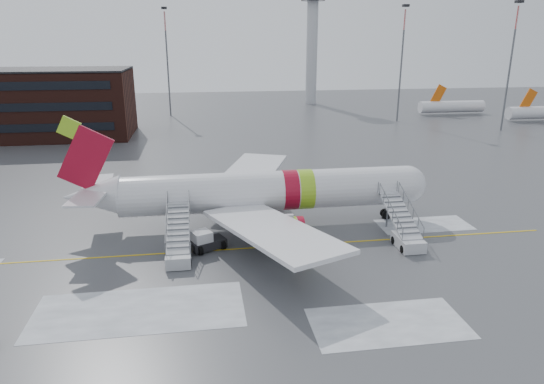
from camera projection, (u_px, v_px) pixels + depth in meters
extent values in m
plane|color=#494C4F|center=(221.00, 245.00, 42.94)|extent=(260.00, 260.00, 0.00)
cylinder|color=silver|center=(269.00, 191.00, 46.65)|extent=(28.00, 3.80, 3.80)
sphere|color=silver|center=(407.00, 184.00, 48.66)|extent=(3.80, 3.80, 3.80)
cube|color=black|center=(417.00, 179.00, 48.65)|extent=(1.09, 1.60, 0.97)
cone|color=silver|center=(91.00, 196.00, 44.23)|extent=(5.20, 3.72, 3.72)
cube|color=maroon|center=(86.00, 158.00, 43.14)|extent=(5.27, 0.30, 6.09)
cube|color=#8EC61F|center=(69.00, 128.00, 42.14)|extent=(2.16, 0.26, 2.16)
cube|color=silver|center=(98.00, 181.00, 46.51)|extent=(3.07, 4.85, 0.18)
cube|color=silver|center=(87.00, 198.00, 41.61)|extent=(3.07, 4.85, 0.18)
cube|color=silver|center=(249.00, 174.00, 54.70)|extent=(10.72, 15.97, 1.13)
cube|color=silver|center=(272.00, 230.00, 38.68)|extent=(10.72, 15.97, 1.13)
cylinder|color=silver|center=(267.00, 193.00, 52.22)|extent=(3.40, 2.10, 2.10)
cylinder|color=silver|center=(283.00, 229.00, 42.42)|extent=(3.40, 2.10, 2.10)
cylinder|color=#595B60|center=(386.00, 210.00, 49.16)|extent=(0.20, 0.20, 1.80)
cylinder|color=black|center=(385.00, 214.00, 49.29)|extent=(0.90, 0.56, 0.90)
cylinder|color=black|center=(261.00, 212.00, 49.77)|extent=(0.90, 0.56, 0.90)
cylinder|color=black|center=(267.00, 230.00, 45.24)|extent=(0.90, 0.56, 0.90)
cube|color=#B9BBC1|center=(408.00, 242.00, 42.27)|extent=(2.00, 3.20, 1.00)
cube|color=#B9BBC1|center=(400.00, 216.00, 43.75)|extent=(1.90, 5.87, 2.52)
cube|color=#B9BBC1|center=(387.00, 192.00, 46.50)|extent=(1.90, 1.40, 0.15)
cylinder|color=#595B60|center=(388.00, 210.00, 46.64)|extent=(0.16, 0.16, 3.40)
cylinder|color=black|center=(403.00, 249.00, 41.26)|extent=(0.25, 0.70, 0.70)
cylinder|color=black|center=(413.00, 239.00, 43.41)|extent=(0.25, 0.70, 0.70)
cube|color=#A2A4A9|center=(179.00, 256.00, 39.45)|extent=(2.00, 3.20, 1.00)
cube|color=#A2A4A9|center=(178.00, 228.00, 40.92)|extent=(1.90, 5.87, 2.52)
cube|color=#A2A4A9|center=(179.00, 202.00, 43.68)|extent=(1.90, 1.40, 0.15)
cylinder|color=#595B60|center=(180.00, 221.00, 43.81)|extent=(0.16, 0.16, 3.40)
cylinder|color=black|center=(167.00, 265.00, 38.44)|extent=(0.25, 0.70, 0.70)
cylinder|color=black|center=(190.00, 253.00, 40.58)|extent=(0.25, 0.70, 0.70)
cube|color=black|center=(208.00, 244.00, 42.07)|extent=(3.44, 2.74, 0.76)
cube|color=silver|center=(202.00, 237.00, 41.56)|extent=(2.01, 2.01, 0.98)
cube|color=black|center=(201.00, 233.00, 41.45)|extent=(1.77, 1.82, 0.16)
cylinder|color=black|center=(200.00, 251.00, 40.94)|extent=(0.61, 0.83, 0.76)
cylinder|color=black|center=(223.00, 245.00, 42.07)|extent=(0.61, 0.83, 0.76)
cylinder|color=black|center=(193.00, 245.00, 42.15)|extent=(0.61, 0.83, 0.76)
cylinder|color=black|center=(215.00, 239.00, 43.28)|extent=(0.61, 0.83, 0.76)
cylinder|color=#B2B5BA|center=(312.00, 52.00, 132.51)|extent=(3.00, 3.00, 28.00)
cylinder|color=#595B60|center=(400.00, 77.00, 104.46)|extent=(0.36, 0.36, 19.20)
cylinder|color=#CC7272|center=(405.00, 20.00, 100.97)|extent=(0.32, 0.32, 4.32)
cube|color=black|center=(406.00, 6.00, 100.10)|extent=(1.20, 1.20, 0.50)
cylinder|color=#595B60|center=(168.00, 74.00, 112.39)|extent=(0.36, 0.36, 19.20)
cylinder|color=#CC7272|center=(165.00, 22.00, 108.90)|extent=(0.32, 0.32, 4.32)
cube|color=black|center=(164.00, 8.00, 108.03)|extent=(1.20, 1.20, 0.50)
cylinder|color=#595B60|center=(508.00, 81.00, 93.55)|extent=(0.36, 0.36, 19.20)
cylinder|color=#CC7272|center=(517.00, 18.00, 90.07)|extent=(0.32, 0.32, 4.32)
cube|color=black|center=(519.00, 1.00, 89.20)|extent=(1.20, 1.20, 0.50)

